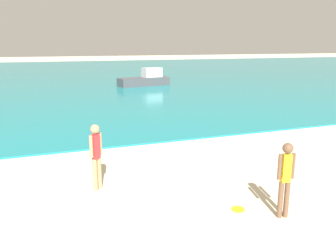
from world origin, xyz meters
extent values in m
cube|color=teal|center=(0.00, 40.93, 0.03)|extent=(160.00, 60.00, 0.06)
cylinder|color=brown|center=(1.55, 5.11, 0.38)|extent=(0.10, 0.10, 0.77)
cylinder|color=brown|center=(1.69, 5.09, 0.38)|extent=(0.10, 0.10, 0.77)
cube|color=yellow|center=(1.62, 5.10, 1.06)|extent=(0.19, 0.13, 0.58)
sphere|color=brown|center=(1.62, 5.10, 1.47)|extent=(0.21, 0.21, 0.21)
cylinder|color=brown|center=(1.48, 5.12, 1.09)|extent=(0.08, 0.08, 0.51)
cylinder|color=brown|center=(1.76, 5.08, 1.09)|extent=(0.08, 0.08, 0.51)
cylinder|color=yellow|center=(0.93, 5.67, 0.01)|extent=(0.28, 0.28, 0.03)
cylinder|color=tan|center=(-1.77, 7.70, 0.40)|extent=(0.11, 0.11, 0.79)
cylinder|color=tan|center=(-1.65, 7.78, 0.40)|extent=(0.11, 0.11, 0.79)
cube|color=red|center=(-1.71, 7.74, 1.09)|extent=(0.21, 0.20, 0.60)
sphere|color=tan|center=(-1.71, 7.74, 1.51)|extent=(0.22, 0.22, 0.22)
cylinder|color=tan|center=(-1.83, 7.65, 1.12)|extent=(0.08, 0.08, 0.53)
cylinder|color=tan|center=(-1.59, 7.83, 1.12)|extent=(0.08, 0.08, 0.53)
cube|color=#4C4C51|center=(4.98, 27.06, 0.40)|extent=(4.44, 2.15, 0.68)
cube|color=silver|center=(5.73, 27.21, 1.12)|extent=(1.69, 1.23, 0.77)
camera|label=1|loc=(-2.71, 0.00, 3.44)|focal=36.20mm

